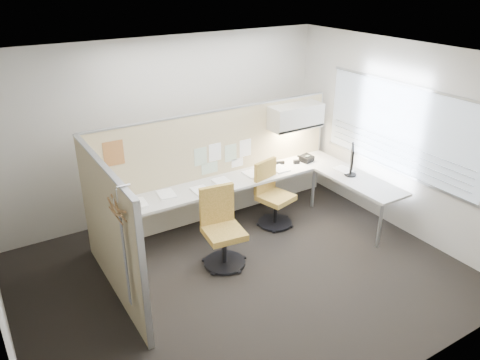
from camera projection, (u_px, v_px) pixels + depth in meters
floor at (241, 275)px, 6.18m from camera, size 5.50×4.50×0.01m
ceiling at (241, 59)px, 5.00m from camera, size 5.50×4.50×0.01m
wall_back at (166, 128)px, 7.33m from camera, size 5.50×0.02×2.80m
wall_front at (385, 275)px, 3.85m from camera, size 5.50×0.02×2.80m
wall_right at (399, 138)px, 6.90m from camera, size 0.02×4.50×2.80m
window_pane at (399, 129)px, 6.83m from camera, size 0.01×2.80×1.30m
partition_back at (217, 166)px, 7.31m from camera, size 4.10×0.06×1.75m
partition_left at (110, 232)px, 5.48m from camera, size 0.06×2.20×1.75m
desk at (254, 187)px, 7.24m from camera, size 4.00×2.07×0.73m
overhead_bin at (296, 116)px, 7.53m from camera, size 0.90×0.36×0.38m
task_light_strip at (295, 129)px, 7.61m from camera, size 0.60×0.06×0.02m
pinned_papers at (222, 156)px, 7.25m from camera, size 1.01×0.00×0.47m
poster at (114, 153)px, 6.29m from camera, size 0.28×0.00×0.35m
chair_left at (222, 230)px, 6.25m from camera, size 0.57×0.58×1.07m
chair_right at (272, 196)px, 7.23m from camera, size 0.58×0.59×1.01m
monitor at (352, 159)px, 7.21m from camera, size 0.33×0.34×0.47m
phone at (306, 159)px, 7.82m from camera, size 0.25×0.23×0.12m
stapler at (280, 163)px, 7.72m from camera, size 0.15×0.08×0.05m
tape_dispenser at (297, 162)px, 7.75m from camera, size 0.12×0.09×0.06m
coat_hook at (119, 221)px, 4.64m from camera, size 0.18×0.45×1.36m
paper_stack_0 at (138, 204)px, 6.41m from camera, size 0.25×0.32×0.03m
paper_stack_1 at (166, 194)px, 6.69m from camera, size 0.27×0.33×0.02m
paper_stack_2 at (222, 182)px, 7.04m from camera, size 0.24×0.30×0.04m
paper_stack_3 at (252, 174)px, 7.35m from camera, size 0.23×0.30×0.02m
paper_stack_4 at (279, 169)px, 7.53m from camera, size 0.23×0.30×0.02m
paper_stack_5 at (344, 170)px, 7.49m from camera, size 0.25×0.32×0.02m
paper_stack_6 at (201, 191)px, 6.79m from camera, size 0.24×0.30×0.03m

